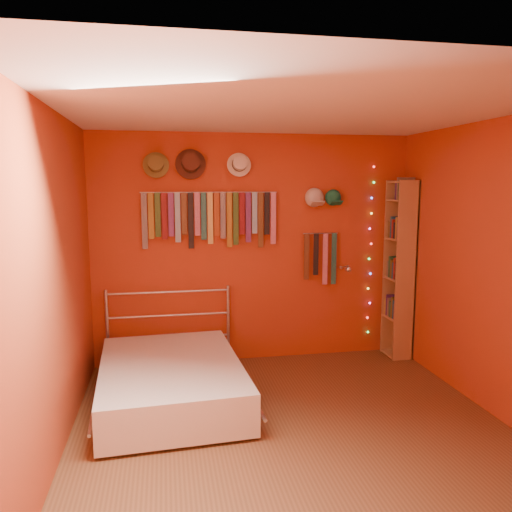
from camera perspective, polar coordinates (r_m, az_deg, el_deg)
ground at (r=4.22m, az=4.34°, el=-19.41°), size 3.50×3.50×0.00m
back_wall at (r=5.50m, az=-0.18°, el=0.82°), size 3.50×0.02×2.50m
right_wall at (r=4.58m, az=26.20°, el=-1.51°), size 0.02×3.50×2.50m
left_wall at (r=3.76m, az=-22.19°, el=-3.23°), size 0.02×3.50×2.50m
ceiling at (r=3.78m, az=4.76°, el=16.44°), size 3.50×3.50×0.02m
tie_rack at (r=5.33m, az=-5.19°, el=4.63°), size 1.45×0.03×0.60m
small_tie_rack at (r=5.63m, az=7.44°, el=0.03°), size 0.40×0.03×0.59m
fedora_olive at (r=5.28m, az=-11.38°, el=10.25°), size 0.27×0.15×0.26m
fedora_brown at (r=5.28m, az=-7.47°, el=10.48°), size 0.32×0.17×0.31m
fedora_white at (r=5.34m, az=-1.90°, el=10.48°), size 0.26×0.14×0.25m
cap_white at (r=5.56m, az=6.68°, el=6.64°), size 0.20×0.24×0.20m
cap_green at (r=5.63m, az=8.81°, el=6.60°), size 0.18×0.23×0.18m
fairy_lights at (r=5.86m, az=12.93°, el=0.52°), size 0.06×0.02×1.93m
reading_lamp at (r=5.59m, az=10.38°, el=-1.46°), size 0.07×0.28×0.08m
bookshelf at (r=5.85m, az=16.40°, el=-1.36°), size 0.25×0.34×2.00m
bed at (r=4.69m, az=-9.69°, el=-13.84°), size 1.41×1.84×0.87m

